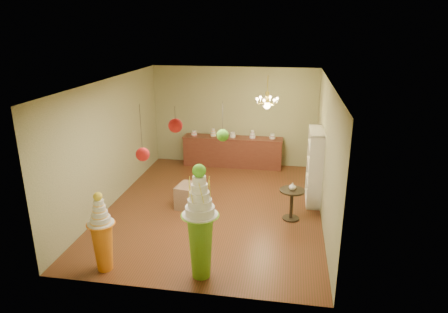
% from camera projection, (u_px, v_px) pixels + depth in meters
% --- Properties ---
extents(floor, '(6.50, 6.50, 0.00)m').
position_uv_depth(floor, '(215.00, 207.00, 9.62)').
color(floor, '#562E17').
rests_on(floor, ground).
extents(ceiling, '(6.50, 6.50, 0.00)m').
position_uv_depth(ceiling, '(214.00, 81.00, 8.68)').
color(ceiling, silver).
rests_on(ceiling, ground).
extents(wall_back, '(5.00, 0.04, 3.00)m').
position_uv_depth(wall_back, '(234.00, 117.00, 12.19)').
color(wall_back, '#959667').
rests_on(wall_back, ground).
extents(wall_front, '(5.00, 0.04, 3.00)m').
position_uv_depth(wall_front, '(174.00, 209.00, 6.11)').
color(wall_front, '#959667').
rests_on(wall_front, ground).
extents(wall_left, '(0.04, 6.50, 3.00)m').
position_uv_depth(wall_left, '(112.00, 142.00, 9.54)').
color(wall_left, '#959667').
rests_on(wall_left, ground).
extents(wall_right, '(0.04, 6.50, 3.00)m').
position_uv_depth(wall_right, '(326.00, 153.00, 8.76)').
color(wall_right, '#959667').
rests_on(wall_right, ground).
extents(pedestal_green, '(0.71, 0.71, 2.07)m').
position_uv_depth(pedestal_green, '(200.00, 232.00, 6.72)').
color(pedestal_green, '#6BAC26').
rests_on(pedestal_green, floor).
extents(pedestal_orange, '(0.56, 0.56, 1.50)m').
position_uv_depth(pedestal_orange, '(102.00, 239.00, 6.99)').
color(pedestal_orange, orange).
rests_on(pedestal_orange, floor).
extents(burlap_riser, '(0.71, 0.71, 0.56)m').
position_uv_depth(burlap_riser, '(191.00, 196.00, 9.52)').
color(burlap_riser, '#7E6044').
rests_on(burlap_riser, floor).
extents(sideboard, '(3.04, 0.54, 1.16)m').
position_uv_depth(sideboard, '(233.00, 151.00, 12.25)').
color(sideboard, '#5C2A1C').
rests_on(sideboard, floor).
extents(shelving_unit, '(0.33, 1.20, 1.80)m').
position_uv_depth(shelving_unit, '(315.00, 166.00, 9.72)').
color(shelving_unit, beige).
rests_on(shelving_unit, floor).
extents(round_table, '(0.73, 0.73, 0.72)m').
position_uv_depth(round_table, '(292.00, 200.00, 8.87)').
color(round_table, black).
rests_on(round_table, floor).
extents(vase, '(0.17, 0.17, 0.16)m').
position_uv_depth(vase, '(293.00, 186.00, 8.76)').
color(vase, beige).
rests_on(vase, round_table).
extents(pom_red_left, '(0.22, 0.22, 0.94)m').
position_uv_depth(pom_red_left, '(143.00, 154.00, 6.49)').
color(pom_red_left, '#423B2F').
rests_on(pom_red_left, ceiling).
extents(pom_green_mid, '(0.21, 0.21, 0.68)m').
position_uv_depth(pom_green_mid, '(223.00, 135.00, 6.65)').
color(pom_green_mid, '#423B2F').
rests_on(pom_green_mid, ceiling).
extents(pom_red_right, '(0.22, 0.22, 0.41)m').
position_uv_depth(pom_red_right, '(175.00, 126.00, 6.16)').
color(pom_red_right, '#423B2F').
rests_on(pom_red_right, ceiling).
extents(chandelier, '(0.73, 0.73, 0.85)m').
position_uv_depth(chandelier, '(267.00, 103.00, 9.97)').
color(chandelier, '#E8CE52').
rests_on(chandelier, ceiling).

